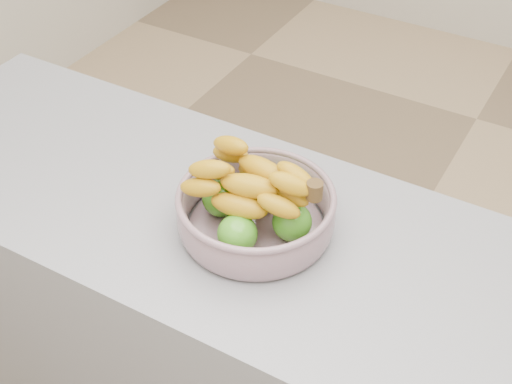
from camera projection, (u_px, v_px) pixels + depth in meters
ground at (376, 289)px, 2.55m from camera, size 4.00×4.00×0.00m
counter at (274, 369)px, 1.75m from camera, size 2.00×0.60×0.90m
fruit_bowl at (256, 208)px, 1.44m from camera, size 0.32×0.32×0.17m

